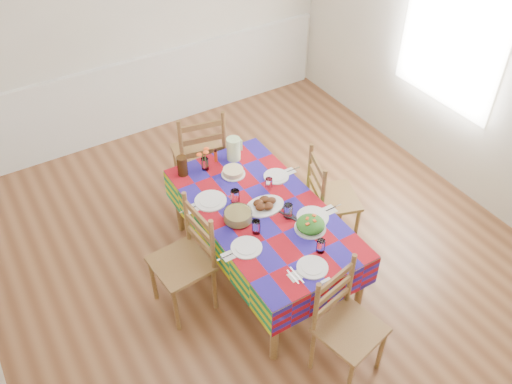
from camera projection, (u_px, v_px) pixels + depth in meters
room at (265, 137)px, 3.99m from camera, size 4.58×5.08×2.78m
wainscot at (148, 91)px, 6.16m from camera, size 4.41×0.06×0.92m
window_right at (453, 34)px, 4.96m from camera, size 0.00×1.40×1.40m
dining_table at (263, 217)px, 4.41m from camera, size 0.96×1.78×0.69m
setting_near_head at (315, 260)px, 3.92m from camera, size 0.37×0.25×0.11m
setting_left_near at (249, 240)px, 4.07m from camera, size 0.43×0.26×0.11m
setting_left_far at (219, 200)px, 4.41m from camera, size 0.48×0.29×0.13m
setting_right_near at (304, 214)px, 4.28m from camera, size 0.48×0.28×0.12m
setting_right_far at (274, 179)px, 4.62m from camera, size 0.41×0.24×0.11m
meat_platter at (265, 205)px, 4.37m from camera, size 0.33×0.24×0.06m
salad_platter at (310, 225)px, 4.17m from camera, size 0.25×0.25×0.10m
pasta_bowl at (238, 216)px, 4.25m from camera, size 0.23×0.23×0.08m
cake at (233, 172)px, 4.68m from camera, size 0.21×0.21×0.06m
serving_utensils at (284, 211)px, 4.34m from camera, size 0.13×0.29×0.01m
flower_vase at (205, 161)px, 4.70m from camera, size 0.13×0.11×0.21m
hot_sauce at (216, 155)px, 4.80m from camera, size 0.03×0.03×0.13m
green_pitcher at (234, 149)px, 4.80m from camera, size 0.12×0.12×0.21m
tea_pitcher at (182, 166)px, 4.65m from camera, size 0.09×0.09×0.18m
name_card at (326, 281)px, 3.80m from camera, size 0.08×0.02×0.02m
chair_near at (346, 326)px, 3.78m from camera, size 0.50×0.48×0.96m
chair_far at (200, 156)px, 5.18m from camera, size 0.55×0.53×1.06m
chair_left at (186, 261)px, 4.22m from camera, size 0.45×0.47×0.99m
chair_right at (329, 199)px, 4.79m from camera, size 0.52×0.53×0.96m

